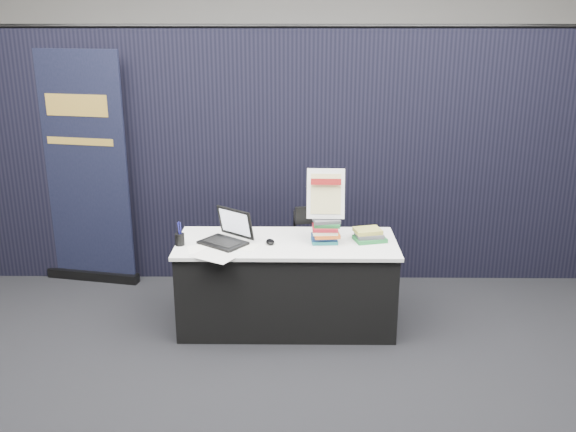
{
  "coord_description": "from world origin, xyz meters",
  "views": [
    {
      "loc": [
        0.06,
        -4.38,
        2.55
      ],
      "look_at": [
        0.01,
        0.55,
        0.97
      ],
      "focal_mm": 40.0,
      "sensor_mm": 36.0,
      "label": 1
    }
  ],
  "objects_px": {
    "info_sign": "(326,194)",
    "display_table": "(287,284)",
    "laptop": "(223,235)",
    "book_stack_tall": "(325,231)",
    "pullup_banner": "(85,183)",
    "book_stack_short": "(368,235)",
    "stacking_chair": "(317,255)"
  },
  "relations": [
    {
      "from": "display_table",
      "to": "pullup_banner",
      "type": "height_order",
      "value": "pullup_banner"
    },
    {
      "from": "book_stack_tall",
      "to": "pullup_banner",
      "type": "distance_m",
      "value": 2.45
    },
    {
      "from": "laptop",
      "to": "info_sign",
      "type": "height_order",
      "value": "info_sign"
    },
    {
      "from": "book_stack_tall",
      "to": "info_sign",
      "type": "height_order",
      "value": "info_sign"
    },
    {
      "from": "laptop",
      "to": "display_table",
      "type": "bearing_deg",
      "value": 39.57
    },
    {
      "from": "laptop",
      "to": "stacking_chair",
      "type": "xyz_separation_m",
      "value": [
        0.78,
        0.34,
        -0.31
      ]
    },
    {
      "from": "laptop",
      "to": "info_sign",
      "type": "xyz_separation_m",
      "value": [
        0.83,
        0.04,
        0.34
      ]
    },
    {
      "from": "display_table",
      "to": "laptop",
      "type": "relative_size",
      "value": 3.85
    },
    {
      "from": "display_table",
      "to": "book_stack_tall",
      "type": "bearing_deg",
      "value": -2.26
    },
    {
      "from": "book_stack_short",
      "to": "info_sign",
      "type": "bearing_deg",
      "value": -176.92
    },
    {
      "from": "book_stack_tall",
      "to": "info_sign",
      "type": "xyz_separation_m",
      "value": [
        -0.0,
        0.03,
        0.3
      ]
    },
    {
      "from": "display_table",
      "to": "book_stack_tall",
      "type": "relative_size",
      "value": 8.11
    },
    {
      "from": "book_stack_short",
      "to": "display_table",
      "type": "bearing_deg",
      "value": -176.8
    },
    {
      "from": "book_stack_short",
      "to": "pullup_banner",
      "type": "relative_size",
      "value": 0.12
    },
    {
      "from": "display_table",
      "to": "info_sign",
      "type": "distance_m",
      "value": 0.83
    },
    {
      "from": "laptop",
      "to": "pullup_banner",
      "type": "relative_size",
      "value": 0.21
    },
    {
      "from": "info_sign",
      "to": "pullup_banner",
      "type": "relative_size",
      "value": 0.19
    },
    {
      "from": "book_stack_short",
      "to": "pullup_banner",
      "type": "bearing_deg",
      "value": 160.78
    },
    {
      "from": "display_table",
      "to": "laptop",
      "type": "bearing_deg",
      "value": -177.86
    },
    {
      "from": "book_stack_short",
      "to": "info_sign",
      "type": "relative_size",
      "value": 0.65
    },
    {
      "from": "pullup_banner",
      "to": "display_table",
      "type": "bearing_deg",
      "value": -14.6
    },
    {
      "from": "book_stack_tall",
      "to": "pullup_banner",
      "type": "xyz_separation_m",
      "value": [
        -2.25,
        0.96,
        0.14
      ]
    },
    {
      "from": "book_stack_tall",
      "to": "book_stack_short",
      "type": "relative_size",
      "value": 0.83
    },
    {
      "from": "pullup_banner",
      "to": "laptop",
      "type": "bearing_deg",
      "value": -22.76
    },
    {
      "from": "info_sign",
      "to": "pullup_banner",
      "type": "bearing_deg",
      "value": 159.05
    },
    {
      "from": "display_table",
      "to": "pullup_banner",
      "type": "distance_m",
      "value": 2.24
    },
    {
      "from": "display_table",
      "to": "info_sign",
      "type": "bearing_deg",
      "value": 3.33
    },
    {
      "from": "laptop",
      "to": "stacking_chair",
      "type": "height_order",
      "value": "laptop"
    },
    {
      "from": "laptop",
      "to": "book_stack_short",
      "type": "relative_size",
      "value": 1.75
    },
    {
      "from": "laptop",
      "to": "pullup_banner",
      "type": "bearing_deg",
      "value": -176.78
    },
    {
      "from": "info_sign",
      "to": "display_table",
      "type": "bearing_deg",
      "value": -175.19
    },
    {
      "from": "pullup_banner",
      "to": "book_stack_short",
      "type": "bearing_deg",
      "value": -7.77
    }
  ]
}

